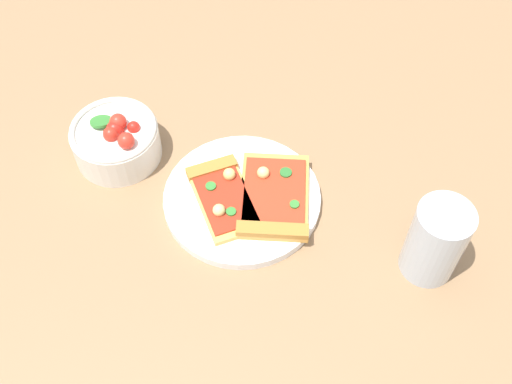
{
  "coord_description": "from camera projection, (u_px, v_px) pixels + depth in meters",
  "views": [
    {
      "loc": [
        -0.05,
        0.47,
        0.73
      ],
      "look_at": [
        -0.03,
        -0.03,
        0.03
      ],
      "focal_mm": 43.8,
      "sensor_mm": 36.0,
      "label": 1
    }
  ],
  "objects": [
    {
      "name": "pizza_slice_near",
      "position": [
        222.0,
        193.0,
        0.87
      ],
      "size": [
        0.12,
        0.15,
        0.02
      ],
      "color": "#E5B256",
      "rests_on": "plate"
    },
    {
      "name": "soda_glass",
      "position": [
        435.0,
        242.0,
        0.78
      ],
      "size": [
        0.07,
        0.07,
        0.12
      ],
      "color": "silver",
      "rests_on": "ground_plane"
    },
    {
      "name": "ground_plane",
      "position": [
        232.0,
        222.0,
        0.87
      ],
      "size": [
        2.4,
        2.4,
        0.0
      ],
      "primitive_type": "plane",
      "color": "#93704C",
      "rests_on": "ground"
    },
    {
      "name": "pizza_slice_far",
      "position": [
        274.0,
        201.0,
        0.87
      ],
      "size": [
        0.1,
        0.15,
        0.02
      ],
      "color": "gold",
      "rests_on": "plate"
    },
    {
      "name": "salad_bowl",
      "position": [
        116.0,
        140.0,
        0.92
      ],
      "size": [
        0.13,
        0.13,
        0.08
      ],
      "color": "white",
      "rests_on": "ground_plane"
    },
    {
      "name": "plate",
      "position": [
        242.0,
        199.0,
        0.89
      ],
      "size": [
        0.22,
        0.22,
        0.01
      ],
      "primitive_type": "cylinder",
      "color": "white",
      "rests_on": "ground_plane"
    }
  ]
}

